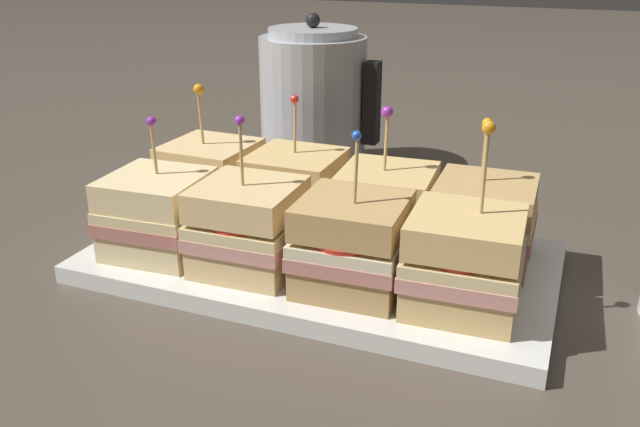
{
  "coord_description": "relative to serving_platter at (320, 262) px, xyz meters",
  "views": [
    {
      "loc": [
        0.23,
        -0.58,
        0.32
      ],
      "look_at": [
        0.0,
        0.0,
        0.06
      ],
      "focal_mm": 38.0,
      "sensor_mm": 36.0,
      "label": 1
    }
  ],
  "objects": [
    {
      "name": "sandwich_front_center_left",
      "position": [
        -0.05,
        -0.05,
        0.05
      ],
      "size": [
        0.1,
        0.1,
        0.15
      ],
      "color": "#DBB77A",
      "rests_on": "serving_platter"
    },
    {
      "name": "sandwich_back_center_left",
      "position": [
        -0.05,
        0.05,
        0.05
      ],
      "size": [
        0.1,
        0.1,
        0.15
      ],
      "color": "tan",
      "rests_on": "serving_platter"
    },
    {
      "name": "serving_platter",
      "position": [
        0.0,
        0.0,
        0.0
      ],
      "size": [
        0.46,
        0.25,
        0.02
      ],
      "color": "silver",
      "rests_on": "ground_plane"
    },
    {
      "name": "kettle_steel",
      "position": [
        -0.13,
        0.31,
        0.09
      ],
      "size": [
        0.17,
        0.15,
        0.22
      ],
      "color": "#B7BABF",
      "rests_on": "ground_plane"
    },
    {
      "name": "sandwich_back_center_right",
      "position": [
        0.05,
        0.05,
        0.05
      ],
      "size": [
        0.1,
        0.1,
        0.15
      ],
      "color": "tan",
      "rests_on": "serving_platter"
    },
    {
      "name": "sandwich_back_far_left",
      "position": [
        -0.15,
        0.05,
        0.05
      ],
      "size": [
        0.1,
        0.1,
        0.15
      ],
      "color": "#DBB77A",
      "rests_on": "serving_platter"
    },
    {
      "name": "sandwich_front_far_right",
      "position": [
        0.15,
        -0.05,
        0.05
      ],
      "size": [
        0.1,
        0.1,
        0.17
      ],
      "color": "tan",
      "rests_on": "serving_platter"
    },
    {
      "name": "sandwich_front_far_left",
      "position": [
        -0.15,
        -0.05,
        0.05
      ],
      "size": [
        0.1,
        0.1,
        0.14
      ],
      "color": "beige",
      "rests_on": "serving_platter"
    },
    {
      "name": "sandwich_front_center_right",
      "position": [
        0.05,
        -0.05,
        0.05
      ],
      "size": [
        0.1,
        0.1,
        0.15
      ],
      "color": "tan",
      "rests_on": "serving_platter"
    },
    {
      "name": "sandwich_back_far_right",
      "position": [
        0.15,
        0.05,
        0.05
      ],
      "size": [
        0.1,
        0.1,
        0.14
      ],
      "color": "tan",
      "rests_on": "serving_platter"
    },
    {
      "name": "ground_plane",
      "position": [
        0.0,
        0.0,
        -0.01
      ],
      "size": [
        6.0,
        6.0,
        0.0
      ],
      "primitive_type": "plane",
      "color": "#4C4238"
    }
  ]
}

